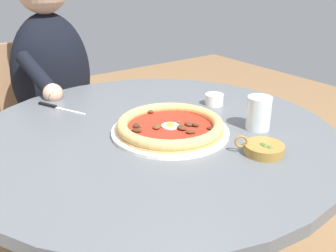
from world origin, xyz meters
The scene contains 8 objects.
dining_table centered at (0.00, 0.00, 0.57)m, with size 1.05×1.05×0.71m.
pizza_on_plate centered at (-0.04, -0.03, 0.73)m, with size 0.33×0.33×0.04m.
water_glass centered at (-0.17, -0.25, 0.76)m, with size 0.07×0.07×0.10m.
steak_knife centered at (0.35, 0.17, 0.72)m, with size 0.19×0.09×0.01m.
ramekin_capers centered at (0.06, -0.28, 0.73)m, with size 0.06×0.06×0.04m.
olive_pan centered at (-0.28, -0.14, 0.73)m, with size 0.10×0.11×0.05m.
diner_person centered at (0.75, 0.03, 0.52)m, with size 0.49×0.35×1.17m.
cafe_chair_diner centered at (0.89, 0.03, 0.50)m, with size 0.42×0.42×0.82m.
Camera 1 is at (-0.84, 0.56, 1.16)m, focal length 40.70 mm.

